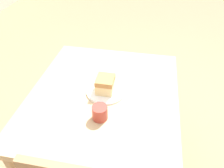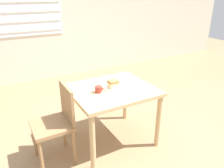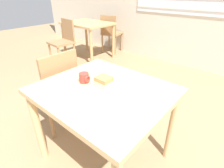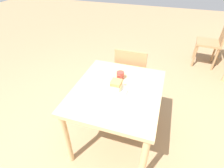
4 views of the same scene
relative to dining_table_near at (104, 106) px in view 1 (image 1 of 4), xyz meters
name	(u,v)px [view 1 (image 1 of 4)]	position (x,y,z in m)	size (l,w,h in m)	color
ground_plane	(146,157)	(0.11, -0.31, -0.63)	(14.00, 14.00, 0.00)	#997A56
dining_table_near	(104,106)	(0.00, 0.00, 0.00)	(0.97, 0.85, 0.74)	tan
plate	(106,91)	(0.01, -0.01, 0.11)	(0.23, 0.23, 0.01)	white
cake_slice	(105,84)	(0.01, -0.01, 0.16)	(0.11, 0.10, 0.09)	beige
coffee_mug	(100,112)	(-0.19, -0.02, 0.14)	(0.09, 0.08, 0.08)	#9E382D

